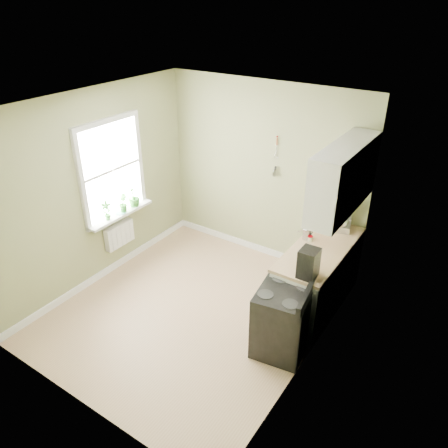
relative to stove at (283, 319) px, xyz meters
The scene contains 21 objects.
floor 1.35m from the stove, behind, with size 3.20×3.60×0.02m, color #A27D5A.
ceiling 2.62m from the stove, behind, with size 3.20×3.60×0.02m, color white.
wall_back 2.37m from the stove, 125.97° to the left, with size 3.20×0.02×2.70m, color #8F9565.
wall_left 3.03m from the stove, behind, with size 0.02×3.60×2.70m, color #8F9565.
wall_right 0.99m from the stove, ahead, with size 0.02×3.60×2.70m, color #8F9565.
base_cabinets 0.95m from the stove, 88.61° to the left, with size 0.60×1.60×0.87m, color silver.
countertop 1.06m from the stove, 89.22° to the left, with size 0.64×1.60×0.04m, color tan.
upper_cabinets 1.78m from the stove, 81.97° to the left, with size 0.35×1.40×0.80m, color silver.
window 3.09m from the stove, behind, with size 0.06×1.14×1.44m.
window_sill 2.84m from the stove, behind, with size 0.18×1.14×0.04m, color white.
radiator 2.83m from the stove, behind, with size 0.12×0.50×0.35m, color white.
wall_utensils 2.34m from the stove, 121.91° to the left, with size 0.02×0.14×0.58m.
stove is the anchor object (origin of this frame).
stand_mixer 1.73m from the stove, 87.92° to the left, with size 0.28×0.38×0.42m.
kettle 1.22m from the stove, 102.31° to the left, with size 0.19×0.11×0.19m.
coffee_maker 0.73m from the stove, 66.16° to the left, with size 0.20×0.22×0.35m.
red_tray 1.80m from the stove, 96.67° to the left, with size 0.33×0.33×0.02m, color #9F0008.
jar 1.16m from the stove, 99.34° to the left, with size 0.07×0.07×0.07m.
plant_a 2.85m from the stove, behind, with size 0.15×0.10×0.28m, color #2A6823.
plant_b 2.86m from the stove, behind, with size 0.15×0.12×0.28m, color #2A6823.
plant_c 2.90m from the stove, 169.15° to the left, with size 0.17×0.17×0.31m, color #2A6823.
Camera 1 is at (2.86, -3.55, 3.78)m, focal length 35.00 mm.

